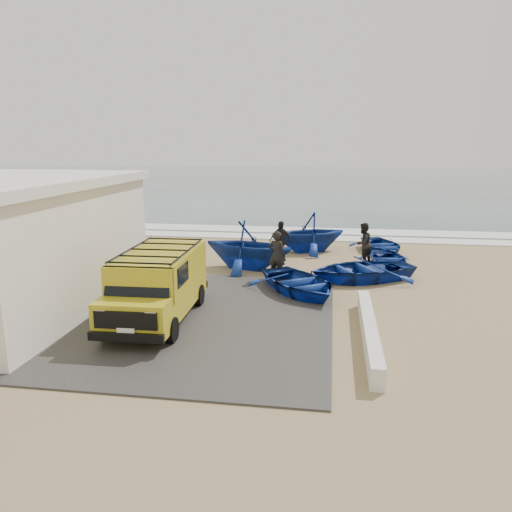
{
  "coord_description": "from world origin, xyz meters",
  "views": [
    {
      "loc": [
        3.88,
        -16.29,
        5.35
      ],
      "look_at": [
        1.1,
        1.78,
        1.2
      ],
      "focal_mm": 35.0,
      "sensor_mm": 36.0,
      "label": 1
    }
  ],
  "objects": [
    {
      "name": "surf_line",
      "position": [
        0.0,
        12.0,
        0.03
      ],
      "size": [
        180.0,
        1.6,
        0.06
      ],
      "primitive_type": "cube",
      "color": "white",
      "rests_on": "ground"
    },
    {
      "name": "surf_wash",
      "position": [
        0.0,
        14.5,
        0.02
      ],
      "size": [
        180.0,
        2.2,
        0.04
      ],
      "primitive_type": "cube",
      "color": "white",
      "rests_on": "ground"
    },
    {
      "name": "boat_mid_left",
      "position": [
        0.32,
        4.51,
        1.05
      ],
      "size": [
        4.75,
        4.38,
        2.1
      ],
      "primitive_type": "imported",
      "rotation": [
        0.0,
        0.0,
        1.3
      ],
      "color": "navy",
      "rests_on": "ground"
    },
    {
      "name": "van",
      "position": [
        -1.32,
        -2.24,
        1.18
      ],
      "size": [
        2.19,
        5.16,
        2.19
      ],
      "rotation": [
        0.0,
        0.0,
        0.03
      ],
      "color": "gold",
      "rests_on": "ground"
    },
    {
      "name": "fisherman_middle",
      "position": [
        5.31,
        6.23,
        0.93
      ],
      "size": [
        1.1,
        1.15,
        1.86
      ],
      "primitive_type": "imported",
      "rotation": [
        0.0,
        0.0,
        -2.19
      ],
      "color": "black",
      "rests_on": "ground"
    },
    {
      "name": "slab",
      "position": [
        -2.0,
        -2.0,
        0.03
      ],
      "size": [
        12.0,
        10.0,
        0.05
      ],
      "primitive_type": "cube",
      "color": "#3F3D3A",
      "rests_on": "ground"
    },
    {
      "name": "boat_far_left",
      "position": [
        2.76,
        8.4,
        1.0
      ],
      "size": [
        4.82,
        4.58,
        1.99
      ],
      "primitive_type": "imported",
      "rotation": [
        0.0,
        0.0,
        -1.12
      ],
      "color": "navy",
      "rests_on": "ground"
    },
    {
      "name": "ocean",
      "position": [
        0.0,
        56.0,
        0.0
      ],
      "size": [
        180.0,
        88.0,
        0.01
      ],
      "primitive_type": "cube",
      "color": "#385166",
      "rests_on": "ground"
    },
    {
      "name": "boat_near_left",
      "position": [
        2.77,
        1.13,
        0.42
      ],
      "size": [
        4.61,
        4.93,
        0.83
      ],
      "primitive_type": "imported",
      "rotation": [
        0.0,
        0.0,
        0.59
      ],
      "color": "navy",
      "rests_on": "ground"
    },
    {
      "name": "boat_far_right",
      "position": [
        6.34,
        8.67,
        0.38
      ],
      "size": [
        3.42,
        4.16,
        0.75
      ],
      "primitive_type": "imported",
      "rotation": [
        0.0,
        0.0,
        0.26
      ],
      "color": "navy",
      "rests_on": "ground"
    },
    {
      "name": "ground",
      "position": [
        0.0,
        0.0,
        0.0
      ],
      "size": [
        160.0,
        160.0,
        0.0
      ],
      "primitive_type": "plane",
      "color": "#9D845B"
    },
    {
      "name": "parapet",
      "position": [
        5.0,
        -3.0,
        0.28
      ],
      "size": [
        0.35,
        6.0,
        0.55
      ],
      "primitive_type": "cube",
      "color": "silver",
      "rests_on": "ground"
    },
    {
      "name": "fisherman_front",
      "position": [
        1.76,
        2.99,
        0.98
      ],
      "size": [
        0.82,
        0.66,
        1.96
      ],
      "primitive_type": "imported",
      "rotation": [
        0.0,
        0.0,
        2.84
      ],
      "color": "black",
      "rests_on": "ground"
    },
    {
      "name": "boat_near_right",
      "position": [
        5.1,
        3.32,
        0.44
      ],
      "size": [
        5.18,
        4.6,
        0.89
      ],
      "primitive_type": "imported",
      "rotation": [
        0.0,
        0.0,
        -1.13
      ],
      "color": "navy",
      "rests_on": "ground"
    },
    {
      "name": "fisherman_back",
      "position": [
        1.55,
        6.27,
        0.93
      ],
      "size": [
        1.17,
        0.9,
        1.85
      ],
      "primitive_type": "imported",
      "rotation": [
        0.0,
        0.0,
        0.48
      ],
      "color": "black",
      "rests_on": "ground"
    },
    {
      "name": "boat_mid_right",
      "position": [
        6.37,
        5.65,
        0.34
      ],
      "size": [
        2.52,
        3.39,
        0.67
      ],
      "primitive_type": "imported",
      "rotation": [
        0.0,
        0.0,
        0.06
      ],
      "color": "navy",
      "rests_on": "ground"
    }
  ]
}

